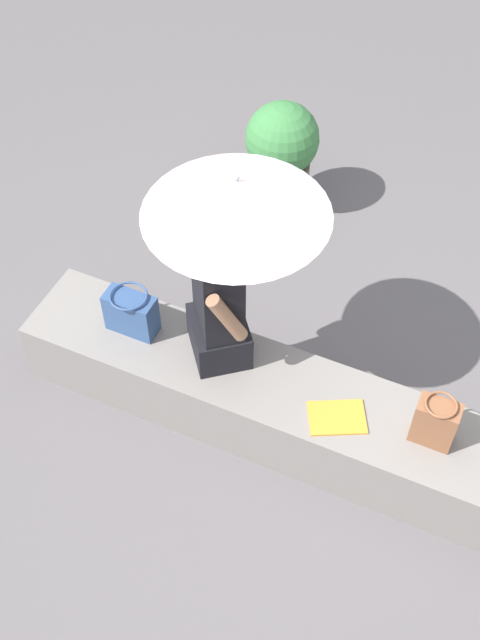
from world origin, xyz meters
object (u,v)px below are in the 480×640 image
person_seated (218,301)px  tote_bag_canvas (435,422)px  planter_near (281,155)px  parasol (236,197)px  handbag_black (131,312)px  magazine (337,417)px

person_seated → tote_bag_canvas: person_seated is taller
person_seated → planter_near: 1.66m
parasol → handbag_black: bearing=-165.8°
person_seated → handbag_black: size_ratio=3.29×
handbag_black → person_seated: bearing=7.2°
parasol → handbag_black: size_ratio=4.18×
tote_bag_canvas → magazine: (-0.45, -0.08, -0.14)m
parasol → planter_near: (-0.37, 1.52, -0.97)m
magazine → planter_near: size_ratio=0.34×
parasol → tote_bag_canvas: (1.10, -0.15, -0.87)m
tote_bag_canvas → magazine: bearing=-169.9°
person_seated → handbag_black: person_seated is taller
handbag_black → tote_bag_canvas: size_ratio=0.94×
tote_bag_canvas → parasol: bearing=172.2°
parasol → magazine: (0.65, -0.23, -1.01)m
magazine → parasol: bearing=133.5°
person_seated → tote_bag_canvas: (1.16, -0.07, -0.25)m
person_seated → magazine: size_ratio=3.21×
person_seated → handbag_black: (-0.49, -0.06, -0.26)m
planter_near → magazine: bearing=-59.7°
handbag_black → parasol: bearing=14.2°
magazine → person_seated: bearing=141.1°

